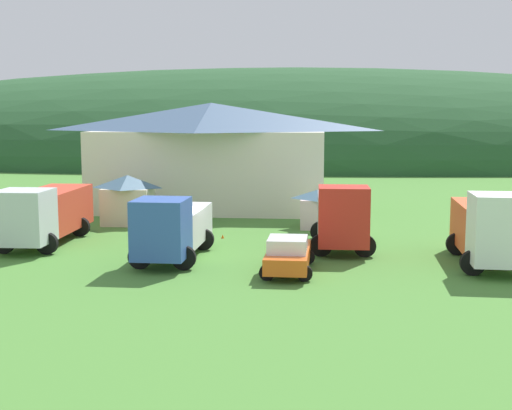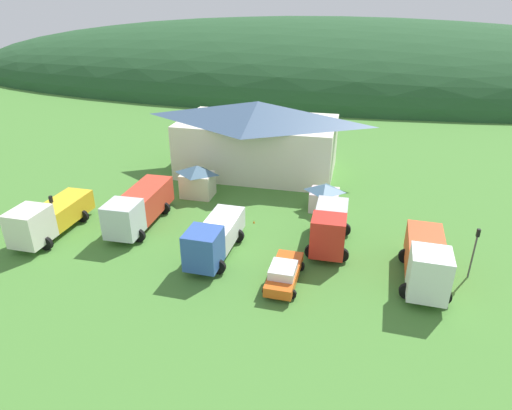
# 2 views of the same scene
# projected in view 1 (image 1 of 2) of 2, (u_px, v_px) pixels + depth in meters

# --- Properties ---
(ground_plane) EXTENTS (200.00, 200.00, 0.00)m
(ground_plane) POSITION_uv_depth(u_px,v_px,m) (185.00, 254.00, 34.76)
(ground_plane) COLOR #477F33
(forested_hill_backdrop) EXTENTS (176.54, 60.00, 27.58)m
(forested_hill_backdrop) POSITION_uv_depth(u_px,v_px,m) (276.00, 159.00, 107.05)
(forested_hill_backdrop) COLOR #234C28
(forested_hill_backdrop) RESTS_ON ground
(depot_building) EXTENTS (17.78, 10.24, 7.78)m
(depot_building) POSITION_uv_depth(u_px,v_px,m) (212.00, 154.00, 50.98)
(depot_building) COLOR silver
(depot_building) RESTS_ON ground
(play_shed_cream) EXTENTS (3.23, 2.52, 3.15)m
(play_shed_cream) POSITION_uv_depth(u_px,v_px,m) (128.00, 199.00, 43.79)
(play_shed_cream) COLOR beige
(play_shed_cream) RESTS_ON ground
(play_shed_pink) EXTENTS (2.77, 2.60, 2.45)m
(play_shed_pink) POSITION_uv_depth(u_px,v_px,m) (322.00, 207.00, 42.60)
(play_shed_pink) COLOR beige
(play_shed_pink) RESTS_ON ground
(tow_truck_silver) EXTENTS (3.42, 8.52, 3.24)m
(tow_truck_silver) POSITION_uv_depth(u_px,v_px,m) (44.00, 212.00, 37.20)
(tow_truck_silver) COLOR silver
(tow_truck_silver) RESTS_ON ground
(box_truck_blue) EXTENTS (3.25, 7.70, 3.22)m
(box_truck_blue) POSITION_uv_depth(u_px,v_px,m) (172.00, 227.00, 33.19)
(box_truck_blue) COLOR #3356AD
(box_truck_blue) RESTS_ON ground
(crane_truck_red) EXTENTS (3.29, 6.70, 3.48)m
(crane_truck_red) POSITION_uv_depth(u_px,v_px,m) (342.00, 215.00, 35.80)
(crane_truck_red) COLOR red
(crane_truck_red) RESTS_ON ground
(heavy_rig_white) EXTENTS (3.41, 7.46, 3.59)m
(heavy_rig_white) POSITION_uv_depth(u_px,v_px,m) (490.00, 227.00, 31.84)
(heavy_rig_white) COLOR white
(heavy_rig_white) RESTS_ON ground
(service_pickup_orange) EXTENTS (2.34, 4.99, 1.66)m
(service_pickup_orange) POSITION_uv_depth(u_px,v_px,m) (288.00, 254.00, 30.65)
(service_pickup_orange) COLOR #E55B1B
(service_pickup_orange) RESTS_ON ground
(traffic_cone_near_pickup) EXTENTS (0.36, 0.36, 0.46)m
(traffic_cone_near_pickup) POSITION_uv_depth(u_px,v_px,m) (223.00, 238.00, 39.13)
(traffic_cone_near_pickup) COLOR orange
(traffic_cone_near_pickup) RESTS_ON ground
(traffic_cone_mid_row) EXTENTS (0.36, 0.36, 0.64)m
(traffic_cone_mid_row) POSITION_uv_depth(u_px,v_px,m) (165.00, 241.00, 38.42)
(traffic_cone_mid_row) COLOR orange
(traffic_cone_mid_row) RESTS_ON ground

